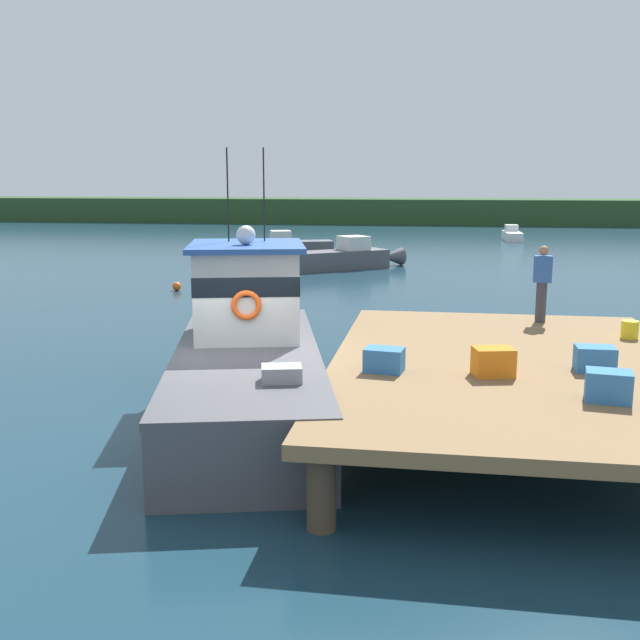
{
  "coord_description": "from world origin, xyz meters",
  "views": [
    {
      "loc": [
        3.49,
        -12.3,
        4.17
      ],
      "look_at": [
        1.2,
        2.08,
        1.4
      ],
      "focal_mm": 41.2,
      "sensor_mm": 36.0,
      "label": 1
    }
  ],
  "objects_px": {
    "moored_boat_off_the_point": "(346,258)",
    "mooring_buoy_channel_marker": "(177,286)",
    "crate_stack_mid_dock": "(493,362)",
    "main_fishing_boat": "(248,353)",
    "deckhand_by_the_boat": "(542,282)",
    "moored_boat_far_right": "(512,235)",
    "moored_boat_near_channel": "(287,247)",
    "crate_single_far": "(595,359)",
    "crate_single_by_cleat": "(608,386)",
    "crate_stack_near_edge": "(384,360)",
    "mooring_buoy_spare_mooring": "(265,328)",
    "bait_bucket": "(630,330)"
  },
  "relations": [
    {
      "from": "moored_boat_off_the_point",
      "to": "mooring_buoy_channel_marker",
      "type": "xyz_separation_m",
      "value": [
        -5.56,
        -8.2,
        -0.36
      ]
    },
    {
      "from": "crate_stack_mid_dock",
      "to": "moored_boat_off_the_point",
      "type": "xyz_separation_m",
      "value": [
        -5.2,
        23.68,
        -0.89
      ]
    },
    {
      "from": "main_fishing_boat",
      "to": "deckhand_by_the_boat",
      "type": "height_order",
      "value": "main_fishing_boat"
    },
    {
      "from": "deckhand_by_the_boat",
      "to": "moored_boat_far_right",
      "type": "distance_m",
      "value": 37.93
    },
    {
      "from": "crate_stack_mid_dock",
      "to": "moored_boat_near_channel",
      "type": "relative_size",
      "value": 0.11
    },
    {
      "from": "crate_stack_mid_dock",
      "to": "moored_boat_off_the_point",
      "type": "distance_m",
      "value": 24.26
    },
    {
      "from": "crate_single_far",
      "to": "crate_single_by_cleat",
      "type": "xyz_separation_m",
      "value": [
        -0.15,
        -1.65,
        0.01
      ]
    },
    {
      "from": "crate_single_far",
      "to": "crate_stack_near_edge",
      "type": "distance_m",
      "value": 3.34
    },
    {
      "from": "crate_stack_near_edge",
      "to": "mooring_buoy_spare_mooring",
      "type": "distance_m",
      "value": 8.86
    },
    {
      "from": "moored_boat_near_channel",
      "to": "moored_boat_far_right",
      "type": "distance_m",
      "value": 18.66
    },
    {
      "from": "main_fishing_boat",
      "to": "crate_stack_near_edge",
      "type": "height_order",
      "value": "main_fishing_boat"
    },
    {
      "from": "crate_single_far",
      "to": "deckhand_by_the_boat",
      "type": "xyz_separation_m",
      "value": [
        -0.3,
        4.1,
        0.66
      ]
    },
    {
      "from": "moored_boat_far_right",
      "to": "deckhand_by_the_boat",
      "type": "bearing_deg",
      "value": -94.56
    },
    {
      "from": "crate_stack_mid_dock",
      "to": "moored_boat_far_right",
      "type": "bearing_deg",
      "value": 84.18
    },
    {
      "from": "bait_bucket",
      "to": "moored_boat_far_right",
      "type": "relative_size",
      "value": 0.08
    },
    {
      "from": "moored_boat_near_channel",
      "to": "moored_boat_off_the_point",
      "type": "bearing_deg",
      "value": -55.6
    },
    {
      "from": "moored_boat_far_right",
      "to": "mooring_buoy_spare_mooring",
      "type": "relative_size",
      "value": 10.39
    },
    {
      "from": "crate_stack_near_edge",
      "to": "moored_boat_far_right",
      "type": "relative_size",
      "value": 0.14
    },
    {
      "from": "crate_single_by_cleat",
      "to": "moored_boat_near_channel",
      "type": "xyz_separation_m",
      "value": [
        -10.77,
        30.78,
        -0.94
      ]
    },
    {
      "from": "crate_stack_mid_dock",
      "to": "bait_bucket",
      "type": "bearing_deg",
      "value": 49.19
    },
    {
      "from": "crate_single_far",
      "to": "moored_boat_far_right",
      "type": "bearing_deg",
      "value": 86.29
    },
    {
      "from": "crate_single_by_cleat",
      "to": "moored_boat_far_right",
      "type": "xyz_separation_m",
      "value": [
        2.86,
        43.53,
        -1.04
      ]
    },
    {
      "from": "main_fishing_boat",
      "to": "crate_single_far",
      "type": "xyz_separation_m",
      "value": [
        5.95,
        -1.11,
        0.39
      ]
    },
    {
      "from": "moored_boat_far_right",
      "to": "mooring_buoy_channel_marker",
      "type": "relative_size",
      "value": 12.74
    },
    {
      "from": "crate_stack_mid_dock",
      "to": "mooring_buoy_spare_mooring",
      "type": "xyz_separation_m",
      "value": [
        -5.48,
        7.91,
        -1.22
      ]
    },
    {
      "from": "deckhand_by_the_boat",
      "to": "moored_boat_near_channel",
      "type": "xyz_separation_m",
      "value": [
        -10.62,
        25.03,
        -1.58
      ]
    },
    {
      "from": "main_fishing_boat",
      "to": "deckhand_by_the_boat",
      "type": "xyz_separation_m",
      "value": [
        5.65,
        2.99,
        1.05
      ]
    },
    {
      "from": "bait_bucket",
      "to": "mooring_buoy_channel_marker",
      "type": "relative_size",
      "value": 1.01
    },
    {
      "from": "moored_boat_off_the_point",
      "to": "moored_boat_near_channel",
      "type": "distance_m",
      "value": 7.27
    },
    {
      "from": "crate_single_by_cleat",
      "to": "deckhand_by_the_boat",
      "type": "height_order",
      "value": "deckhand_by_the_boat"
    },
    {
      "from": "bait_bucket",
      "to": "moored_boat_near_channel",
      "type": "bearing_deg",
      "value": 114.56
    },
    {
      "from": "moored_boat_near_channel",
      "to": "mooring_buoy_spare_mooring",
      "type": "relative_size",
      "value": 13.31
    },
    {
      "from": "crate_stack_near_edge",
      "to": "moored_boat_far_right",
      "type": "height_order",
      "value": "crate_stack_near_edge"
    },
    {
      "from": "bait_bucket",
      "to": "mooring_buoy_spare_mooring",
      "type": "distance_m",
      "value": 9.58
    },
    {
      "from": "main_fishing_boat",
      "to": "moored_boat_off_the_point",
      "type": "bearing_deg",
      "value": 92.25
    },
    {
      "from": "main_fishing_boat",
      "to": "deckhand_by_the_boat",
      "type": "relative_size",
      "value": 6.11
    },
    {
      "from": "mooring_buoy_spare_mooring",
      "to": "bait_bucket",
      "type": "bearing_deg",
      "value": -29.58
    },
    {
      "from": "crate_single_by_cleat",
      "to": "moored_boat_off_the_point",
      "type": "height_order",
      "value": "crate_single_by_cleat"
    },
    {
      "from": "deckhand_by_the_boat",
      "to": "mooring_buoy_channel_marker",
      "type": "xyz_separation_m",
      "value": [
        -12.07,
        10.84,
        -1.89
      ]
    },
    {
      "from": "crate_single_far",
      "to": "mooring_buoy_spare_mooring",
      "type": "height_order",
      "value": "crate_single_far"
    },
    {
      "from": "main_fishing_boat",
      "to": "mooring_buoy_spare_mooring",
      "type": "relative_size",
      "value": 24.14
    },
    {
      "from": "crate_stack_mid_dock",
      "to": "mooring_buoy_channel_marker",
      "type": "bearing_deg",
      "value": 124.8
    },
    {
      "from": "crate_stack_near_edge",
      "to": "moored_boat_far_right",
      "type": "bearing_deg",
      "value": 81.94
    },
    {
      "from": "mooring_buoy_spare_mooring",
      "to": "mooring_buoy_channel_marker",
      "type": "bearing_deg",
      "value": 124.89
    },
    {
      "from": "deckhand_by_the_boat",
      "to": "mooring_buoy_spare_mooring",
      "type": "bearing_deg",
      "value": 154.31
    },
    {
      "from": "crate_stack_mid_dock",
      "to": "mooring_buoy_spare_mooring",
      "type": "height_order",
      "value": "crate_stack_mid_dock"
    },
    {
      "from": "crate_stack_mid_dock",
      "to": "moored_boat_off_the_point",
      "type": "relative_size",
      "value": 0.11
    },
    {
      "from": "crate_single_far",
      "to": "deckhand_by_the_boat",
      "type": "bearing_deg",
      "value": 94.17
    },
    {
      "from": "mooring_buoy_channel_marker",
      "to": "bait_bucket",
      "type": "bearing_deg",
      "value": -42.15
    },
    {
      "from": "crate_stack_near_edge",
      "to": "bait_bucket",
      "type": "relative_size",
      "value": 1.76
    }
  ]
}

